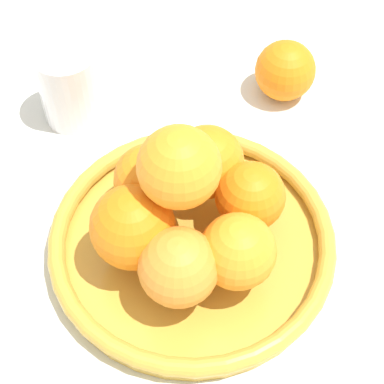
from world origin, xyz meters
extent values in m
plane|color=silver|center=(0.00, 0.00, 0.00)|extent=(4.00, 4.00, 0.00)
cylinder|color=gold|center=(0.00, 0.00, 0.01)|extent=(0.29, 0.29, 0.01)
torus|color=gold|center=(0.00, 0.00, 0.02)|extent=(0.30, 0.30, 0.02)
sphere|color=orange|center=(-0.01, 0.06, 0.07)|extent=(0.08, 0.08, 0.08)
sphere|color=orange|center=(-0.06, 0.03, 0.07)|extent=(0.07, 0.07, 0.07)
sphere|color=orange|center=(-0.05, -0.04, 0.07)|extent=(0.07, 0.07, 0.07)
sphere|color=orange|center=(0.01, -0.06, 0.07)|extent=(0.08, 0.08, 0.08)
sphere|color=orange|center=(0.05, -0.02, 0.07)|extent=(0.07, 0.07, 0.07)
sphere|color=orange|center=(0.04, 0.04, 0.07)|extent=(0.08, 0.08, 0.08)
sphere|color=orange|center=(0.01, 0.00, 0.13)|extent=(0.08, 0.08, 0.08)
sphere|color=orange|center=(-0.02, -0.26, 0.04)|extent=(0.07, 0.07, 0.07)
cylinder|color=white|center=(0.21, -0.13, 0.05)|extent=(0.07, 0.07, 0.10)
camera|label=1|loc=(-0.13, 0.33, 0.58)|focal=60.00mm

